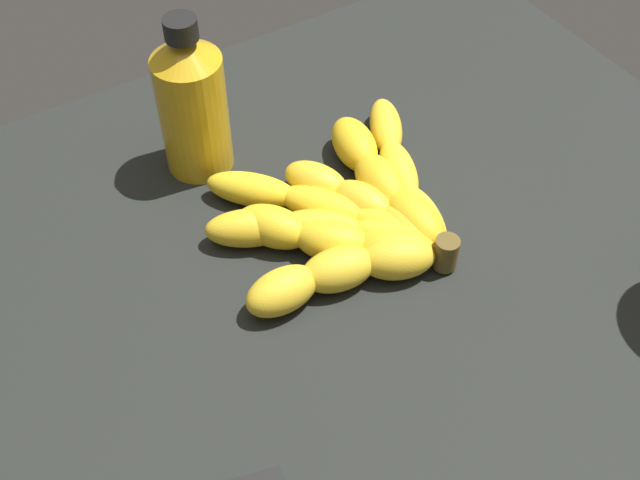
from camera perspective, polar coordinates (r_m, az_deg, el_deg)
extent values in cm
cube|color=black|center=(67.40, 0.33, -3.02)|extent=(80.88, 62.55, 4.14)
ellipsoid|color=yellow|center=(67.93, 7.32, 1.61)|extent=(4.38, 7.86, 2.96)
ellipsoid|color=yellow|center=(71.70, 5.64, 4.97)|extent=(5.25, 7.98, 2.96)
ellipsoid|color=yellow|center=(75.93, 4.72, 8.06)|extent=(6.03, 7.95, 2.96)
ellipsoid|color=yellow|center=(67.09, 6.78, 1.37)|extent=(3.87, 6.72, 3.69)
ellipsoid|color=yellow|center=(69.99, 4.33, 4.16)|extent=(4.20, 6.90, 3.69)
ellipsoid|color=yellow|center=(73.37, 2.47, 6.83)|extent=(4.85, 7.20, 3.69)
ellipsoid|color=yellow|center=(66.70, 6.35, 0.77)|extent=(4.62, 6.63, 3.23)
ellipsoid|color=yellow|center=(68.49, 3.11, 2.71)|extent=(5.28, 6.80, 3.23)
ellipsoid|color=yellow|center=(70.19, -0.29, 4.23)|extent=(5.83, 6.83, 3.23)
ellipsoid|color=yellow|center=(66.51, 5.26, 0.54)|extent=(6.39, 8.65, 2.97)
ellipsoid|color=yellow|center=(68.23, 0.22, 2.41)|extent=(7.23, 8.38, 2.97)
ellipsoid|color=yellow|center=(69.89, -4.89, 3.61)|extent=(7.90, 7.90, 2.97)
ellipsoid|color=yellow|center=(65.70, 5.17, -0.06)|extent=(7.30, 7.84, 3.26)
ellipsoid|color=yellow|center=(66.30, 0.09, 0.80)|extent=(7.90, 7.20, 3.26)
ellipsoid|color=yellow|center=(66.62, -5.04, 0.86)|extent=(8.16, 6.24, 3.26)
ellipsoid|color=yellow|center=(64.94, 5.40, -0.67)|extent=(7.29, 6.73, 3.55)
ellipsoid|color=yellow|center=(65.23, 0.90, -0.08)|extent=(7.07, 7.09, 3.55)
ellipsoid|color=yellow|center=(66.39, -3.35, 0.96)|extent=(6.70, 7.30, 3.55)
ellipsoid|color=yellow|center=(64.34, 5.57, -1.29)|extent=(7.10, 5.78, 3.58)
ellipsoid|color=yellow|center=(63.31, 1.33, -2.11)|extent=(6.77, 4.75, 3.58)
ellipsoid|color=yellow|center=(62.04, -2.73, -3.66)|extent=(6.23, 3.67, 3.58)
cylinder|color=brown|center=(65.16, 8.98, -0.92)|extent=(2.00, 2.00, 3.00)
cylinder|color=gold|center=(71.35, -9.00, 8.88)|extent=(6.07, 6.07, 11.45)
cone|color=gold|center=(67.25, -9.70, 13.28)|extent=(6.07, 6.07, 2.09)
cylinder|color=black|center=(66.15, -9.93, 14.65)|extent=(2.79, 2.79, 1.81)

